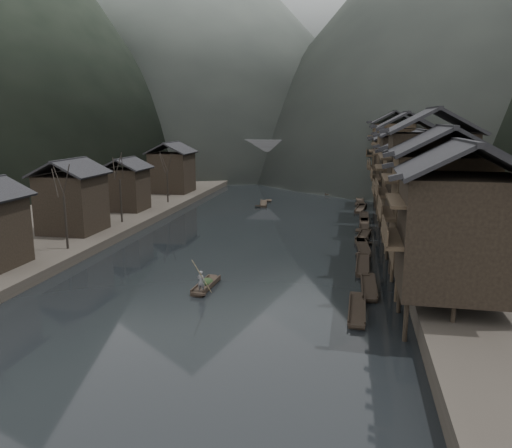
# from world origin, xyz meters

# --- Properties ---
(water) EXTENTS (300.00, 300.00, 0.00)m
(water) POSITION_xyz_m (0.00, 0.00, 0.00)
(water) COLOR black
(water) RESTS_ON ground
(left_bank) EXTENTS (40.00, 200.00, 1.20)m
(left_bank) POSITION_xyz_m (-35.00, 40.00, 0.60)
(left_bank) COLOR #2D2823
(left_bank) RESTS_ON ground
(stilt_houses) EXTENTS (9.00, 67.60, 15.16)m
(stilt_houses) POSITION_xyz_m (17.28, 19.80, 8.67)
(stilt_houses) COLOR black
(stilt_houses) RESTS_ON ground
(left_houses) EXTENTS (8.10, 53.20, 8.73)m
(left_houses) POSITION_xyz_m (-20.50, 20.12, 5.66)
(left_houses) COLOR black
(left_houses) RESTS_ON left_bank
(bare_trees) EXTENTS (3.86, 43.86, 7.71)m
(bare_trees) POSITION_xyz_m (-17.00, 10.26, 6.62)
(bare_trees) COLOR black
(bare_trees) RESTS_ON left_bank
(moored_sampans) EXTENTS (2.41, 55.25, 0.47)m
(moored_sampans) POSITION_xyz_m (11.99, 18.46, 0.20)
(moored_sampans) COLOR black
(moored_sampans) RESTS_ON water
(midriver_boats) EXTENTS (15.73, 37.04, 0.45)m
(midriver_boats) POSITION_xyz_m (-1.01, 53.36, 0.20)
(midriver_boats) COLOR black
(midriver_boats) RESTS_ON water
(stone_bridge) EXTENTS (40.00, 6.00, 9.00)m
(stone_bridge) POSITION_xyz_m (-0.00, 72.00, 5.11)
(stone_bridge) COLOR #4C4C4F
(stone_bridge) RESTS_ON ground
(hills) EXTENTS (320.00, 380.00, 109.84)m
(hills) POSITION_xyz_m (6.96, 165.58, 51.25)
(hills) COLOR black
(hills) RESTS_ON ground
(hero_sampan) EXTENTS (1.32, 4.94, 0.43)m
(hero_sampan) POSITION_xyz_m (-0.88, -3.12, 0.20)
(hero_sampan) COLOR black
(hero_sampan) RESTS_ON water
(cargo_heap) EXTENTS (1.08, 1.41, 0.65)m
(cargo_heap) POSITION_xyz_m (-0.90, -2.89, 0.76)
(cargo_heap) COLOR black
(cargo_heap) RESTS_ON hero_sampan
(boatman) EXTENTS (0.71, 0.52, 1.79)m
(boatman) POSITION_xyz_m (-0.77, -4.83, 1.33)
(boatman) COLOR #5B5B5D
(boatman) RESTS_ON hero_sampan
(bamboo_pole) EXTENTS (1.22, 2.00, 3.63)m
(bamboo_pole) POSITION_xyz_m (-0.57, -4.83, 4.04)
(bamboo_pole) COLOR #8C7A51
(bamboo_pole) RESTS_ON boatman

